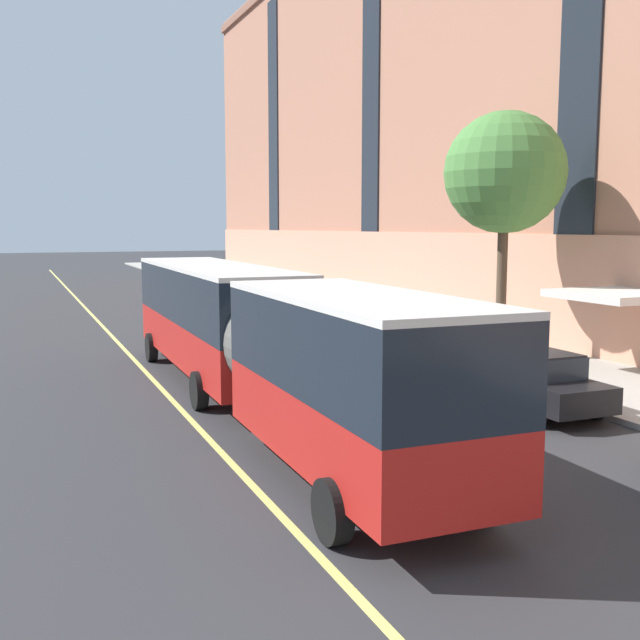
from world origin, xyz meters
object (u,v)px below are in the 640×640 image
object	(u,v)px
fire_hydrant	(380,330)
city_bus	(252,331)
parked_car_black_5	(530,380)
street_tree_far_uptown	(505,174)
parked_car_red_0	(227,291)
parked_car_black_2	(347,327)

from	to	relation	value
fire_hydrant	city_bus	bearing A→B (deg)	-132.73
parked_car_black_5	street_tree_far_uptown	world-z (taller)	street_tree_far_uptown
parked_car_red_0	street_tree_far_uptown	world-z (taller)	street_tree_far_uptown
city_bus	parked_car_red_0	bearing A→B (deg)	75.96
city_bus	parked_car_red_0	distance (m)	26.71
parked_car_black_2	parked_car_red_0	bearing A→B (deg)	90.13
parked_car_red_0	fire_hydrant	world-z (taller)	parked_car_red_0
parked_car_black_5	parked_car_black_2	bearing A→B (deg)	90.25
city_bus	parked_car_red_0	size ratio (longest dim) A/B	4.13
city_bus	parked_car_black_2	size ratio (longest dim) A/B	4.64
city_bus	street_tree_far_uptown	bearing A→B (deg)	19.06
city_bus	street_tree_far_uptown	distance (m)	11.59
city_bus	street_tree_far_uptown	xyz separation A→B (m)	(10.13, 3.50, 4.42)
city_bus	fire_hydrant	world-z (taller)	city_bus
city_bus	parked_car_black_2	bearing A→B (deg)	52.53
street_tree_far_uptown	fire_hydrant	bearing A→B (deg)	110.14
parked_car_red_0	city_bus	bearing A→B (deg)	-104.04
city_bus	parked_car_red_0	xyz separation A→B (m)	(6.47, 25.88, -1.28)
parked_car_black_5	parked_car_red_0	bearing A→B (deg)	90.18
city_bus	fire_hydrant	xyz separation A→B (m)	(8.17, 8.84, -1.57)
parked_car_black_2	fire_hydrant	distance (m)	1.71
fire_hydrant	parked_car_black_2	bearing A→B (deg)	-168.16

